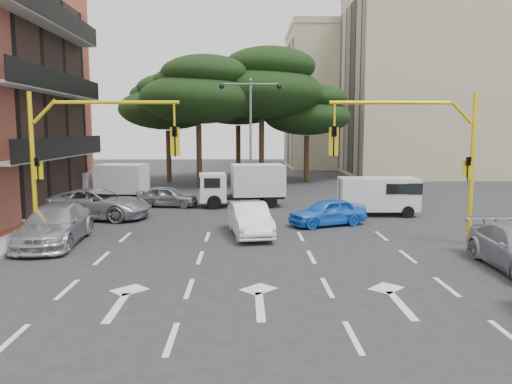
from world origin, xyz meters
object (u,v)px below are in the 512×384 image
car_blue_compact (327,212)px  van_white (378,196)px  signal_mast_left (79,147)px  car_white_hatch (250,219)px  car_silver_cross_a (97,204)px  box_truck_a (109,183)px  street_lamp_center (251,116)px  signal_mast_right (428,147)px  box_truck_b (242,185)px  car_silver_cross_b (167,196)px  car_silver_wagon (55,225)px

car_blue_compact → van_white: (3.18, 2.86, 0.38)m
signal_mast_left → car_white_hatch: 7.57m
van_white → car_silver_cross_a: bearing=-85.6°
car_silver_cross_a → box_truck_a: size_ratio=1.13×
street_lamp_center → van_white: bearing=-46.8°
signal_mast_right → box_truck_b: bearing=126.1°
box_truck_a → box_truck_b: size_ratio=0.96×
car_white_hatch → box_truck_b: box_truck_b is taller
car_white_hatch → car_silver_cross_b: 9.52m
signal_mast_left → street_lamp_center: (6.80, 14.01, 1.54)m
signal_mast_left → car_silver_cross_a: (-1.20, 6.06, -3.11)m
signal_mast_left → van_white: bearing=26.8°
car_silver_cross_a → box_truck_a: (-1.00, 5.95, 0.43)m
car_white_hatch → box_truck_a: bearing=122.1°
car_white_hatch → van_white: 8.56m
signal_mast_right → car_silver_cross_b: bearing=139.7°
car_silver_wagon → car_silver_cross_b: bearing=69.1°
box_truck_a → car_silver_cross_a: bearing=-163.4°
signal_mast_right → van_white: (-0.07, 6.83, -2.86)m
signal_mast_right → car_silver_cross_a: size_ratio=1.08×
signal_mast_left → box_truck_a: size_ratio=1.23×
car_silver_wagon → car_white_hatch: bearing=7.1°
signal_mast_left → box_truck_b: 12.15m
car_blue_compact → car_silver_wagon: size_ratio=0.71×
car_silver_cross_a → signal_mast_right: bearing=-100.6°
signal_mast_right → car_blue_compact: (-3.24, 3.98, -3.24)m
signal_mast_right → signal_mast_left: size_ratio=1.00×
car_blue_compact → box_truck_a: bearing=-144.3°
car_blue_compact → box_truck_b: box_truck_b is taller
car_blue_compact → van_white: bearing=110.3°
signal_mast_right → car_blue_compact: signal_mast_right is taller
box_truck_a → van_white: bearing=-101.2°
car_blue_compact → box_truck_b: (-4.09, 6.09, 0.61)m
car_white_hatch → box_truck_a: box_truck_a is taller
box_truck_a → box_truck_b: bearing=-95.9°
car_silver_cross_b → box_truck_b: (4.47, 0.07, 0.64)m
signal_mast_left → car_silver_cross_a: bearing=101.2°
car_silver_cross_a → box_truck_b: 8.49m
box_truck_b → car_blue_compact: bearing=-152.0°
signal_mast_left → car_white_hatch: (6.63, 1.80, -3.18)m
van_white → box_truck_a: size_ratio=0.84×
car_silver_cross_a → car_silver_cross_b: car_silver_cross_a is taller
car_white_hatch → street_lamp_center: bearing=80.4°
signal_mast_right → box_truck_b: 12.74m
car_silver_wagon → signal_mast_left: bearing=-18.8°
car_silver_cross_a → car_white_hatch: bearing=-106.9°
car_white_hatch → car_blue_compact: bearing=21.5°
car_silver_cross_b → box_truck_b: box_truck_b is taller
car_silver_cross_a → box_truck_a: 6.05m
signal_mast_right → car_silver_cross_b: 15.82m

